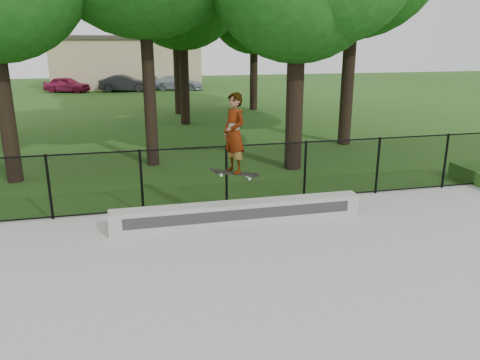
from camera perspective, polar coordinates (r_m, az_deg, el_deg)
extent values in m
cube|color=#9F9E9A|center=(6.44, 10.03, -20.82)|extent=(14.00, 12.00, 0.06)
cube|color=#ADADA8|center=(10.26, -0.13, -4.00)|extent=(5.52, 0.40, 0.48)
imported|color=maroon|center=(39.62, -20.36, 10.85)|extent=(3.75, 2.61, 1.19)
imported|color=black|center=(38.78, -13.90, 11.36)|extent=(3.67, 1.74, 1.29)
imported|color=#9399A7|center=(39.29, -7.54, 11.66)|extent=(3.99, 2.69, 1.16)
cube|color=black|center=(9.73, -0.69, 0.86)|extent=(0.83, 0.23, 0.16)
imported|color=#C1F2FE|center=(9.54, -0.70, 5.72)|extent=(0.59, 0.70, 1.64)
cylinder|color=black|center=(11.14, -22.24, -0.83)|extent=(0.06, 0.06, 1.50)
cylinder|color=black|center=(10.99, -11.92, -0.14)|extent=(0.06, 0.06, 1.50)
cylinder|color=black|center=(11.20, -1.66, 0.54)|extent=(0.06, 0.06, 1.50)
cylinder|color=black|center=(11.76, 7.92, 1.17)|extent=(0.06, 0.06, 1.50)
cylinder|color=black|center=(12.61, 16.43, 1.69)|extent=(0.06, 0.06, 1.50)
cylinder|color=black|center=(13.70, 23.73, 2.12)|extent=(0.06, 0.06, 1.50)
cylinder|color=black|center=(11.02, -1.69, 4.14)|extent=(16.00, 0.04, 0.04)
cylinder|color=black|center=(11.42, -1.63, -2.83)|extent=(16.00, 0.04, 0.04)
cube|color=black|center=(11.20, -1.66, 0.54)|extent=(16.00, 0.01, 1.50)
cylinder|color=black|center=(14.62, -26.76, 8.38)|extent=(0.44, 0.44, 4.52)
cylinder|color=black|center=(15.20, -11.05, 11.71)|extent=(0.44, 0.44, 5.37)
cylinder|color=black|center=(14.62, 6.69, 9.86)|extent=(0.44, 0.44, 4.43)
cylinder|color=black|center=(18.58, 13.03, 12.46)|extent=(0.44, 0.44, 5.38)
cylinder|color=black|center=(22.85, -6.83, 12.65)|extent=(0.44, 0.44, 4.73)
cylinder|color=black|center=(27.65, 1.69, 13.00)|extent=(0.44, 0.44, 4.30)
sphere|color=#154813|center=(27.65, 1.75, 20.41)|extent=(5.17, 5.17, 5.17)
cylinder|color=black|center=(26.25, -7.58, 13.42)|extent=(0.44, 0.44, 4.99)
cube|color=#C6BC8B|center=(42.68, -13.58, 13.65)|extent=(12.00, 6.00, 4.00)
cube|color=#3F3833|center=(42.64, -13.78, 16.53)|extent=(12.40, 6.40, 0.30)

